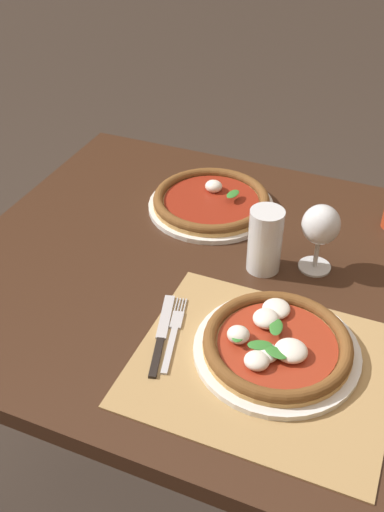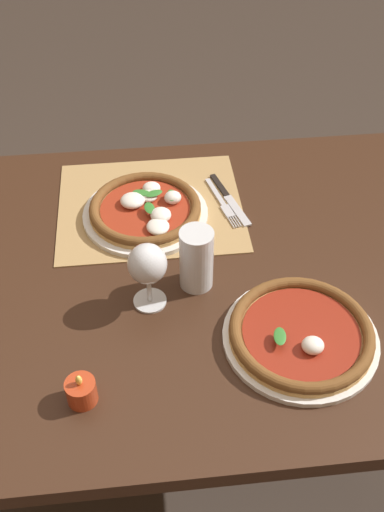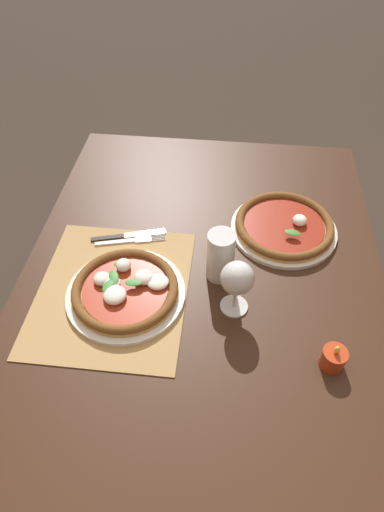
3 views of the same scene
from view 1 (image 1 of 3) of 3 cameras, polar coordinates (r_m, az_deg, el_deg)
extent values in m
plane|color=#382D26|center=(1.83, 4.99, -20.55)|extent=(24.00, 24.00, 0.00)
cube|color=#382114|center=(1.27, 6.71, -3.16)|extent=(1.32, 0.97, 0.04)
cube|color=#382114|center=(2.00, -7.01, 0.48)|extent=(0.07, 0.07, 0.70)
cube|color=#A88451|center=(1.09, 6.78, -10.36)|extent=(0.45, 0.38, 0.00)
cylinder|color=silver|center=(1.11, 8.05, -8.91)|extent=(0.30, 0.30, 0.01)
cylinder|color=tan|center=(1.10, 8.10, -8.51)|extent=(0.27, 0.27, 0.01)
torus|color=brown|center=(1.09, 8.15, -8.16)|extent=(0.27, 0.27, 0.02)
cylinder|color=maroon|center=(1.10, 8.13, -8.28)|extent=(0.22, 0.22, 0.00)
ellipsoid|color=white|center=(1.09, 4.44, -7.48)|extent=(0.04, 0.04, 0.03)
ellipsoid|color=white|center=(1.05, 6.18, -9.89)|extent=(0.04, 0.04, 0.03)
ellipsoid|color=white|center=(1.07, 7.04, -9.15)|extent=(0.04, 0.05, 0.02)
ellipsoid|color=white|center=(1.07, 9.41, -8.89)|extent=(0.06, 0.06, 0.03)
ellipsoid|color=white|center=(1.12, 7.07, -5.93)|extent=(0.05, 0.05, 0.03)
ellipsoid|color=white|center=(1.15, 8.02, -4.99)|extent=(0.05, 0.06, 0.02)
ellipsoid|color=#337A2D|center=(1.06, 6.49, -8.42)|extent=(0.05, 0.04, 0.00)
ellipsoid|color=#337A2D|center=(1.08, 4.53, -7.42)|extent=(0.02, 0.04, 0.00)
ellipsoid|color=#337A2D|center=(1.06, 7.95, -9.07)|extent=(0.05, 0.04, 0.00)
ellipsoid|color=#337A2D|center=(1.10, 8.02, -6.71)|extent=(0.03, 0.05, 0.00)
cylinder|color=silver|center=(1.48, 1.83, 4.77)|extent=(0.31, 0.31, 0.01)
cylinder|color=tan|center=(1.47, 1.84, 5.13)|extent=(0.28, 0.28, 0.01)
torus|color=brown|center=(1.47, 1.85, 5.46)|extent=(0.28, 0.28, 0.02)
cylinder|color=maroon|center=(1.47, 1.85, 5.35)|extent=(0.23, 0.23, 0.00)
ellipsoid|color=white|center=(1.50, 2.08, 6.66)|extent=(0.04, 0.04, 0.03)
ellipsoid|color=#337A2D|center=(1.46, 3.91, 5.92)|extent=(0.03, 0.05, 0.00)
cylinder|color=silver|center=(1.31, 11.58, -0.99)|extent=(0.07, 0.07, 0.00)
cylinder|color=silver|center=(1.29, 11.77, 0.22)|extent=(0.01, 0.01, 0.06)
ellipsoid|color=silver|center=(1.25, 12.19, 2.95)|extent=(0.08, 0.08, 0.08)
ellipsoid|color=#C17019|center=(1.26, 12.13, 2.57)|extent=(0.07, 0.07, 0.05)
cylinder|color=silver|center=(1.25, 6.97, 1.48)|extent=(0.07, 0.07, 0.15)
cylinder|color=black|center=(1.26, 6.92, 0.95)|extent=(0.07, 0.07, 0.12)
cylinder|color=silver|center=(1.22, 7.15, 3.42)|extent=(0.07, 0.07, 0.02)
cube|color=#B7B7BC|center=(1.10, -2.15, -8.94)|extent=(0.04, 0.11, 0.00)
cube|color=#B7B7BC|center=(1.16, -1.44, -6.11)|extent=(0.03, 0.05, 0.00)
cylinder|color=#B7B7BC|center=(1.19, -0.67, -4.75)|extent=(0.01, 0.04, 0.00)
cylinder|color=#B7B7BC|center=(1.19, -0.96, -4.72)|extent=(0.01, 0.04, 0.00)
cylinder|color=#B7B7BC|center=(1.19, -1.24, -4.69)|extent=(0.01, 0.04, 0.00)
cylinder|color=#B7B7BC|center=(1.19, -1.53, -4.67)|extent=(0.01, 0.04, 0.00)
cube|color=black|center=(1.09, -3.40, -9.64)|extent=(0.04, 0.10, 0.01)
cube|color=#B7B7BC|center=(1.17, -2.53, -5.79)|extent=(0.05, 0.12, 0.00)
camera|label=2|loc=(1.88, 23.90, 39.59)|focal=42.00mm
camera|label=3|loc=(1.11, 57.56, 26.51)|focal=30.00mm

